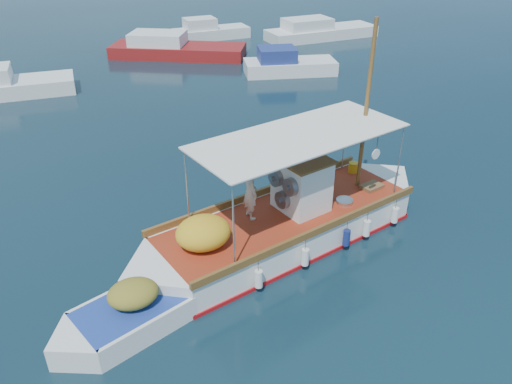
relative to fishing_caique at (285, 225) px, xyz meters
name	(u,v)px	position (x,y,z in m)	size (l,w,h in m)	color
ground	(294,224)	(0.65, 0.75, -0.57)	(160.00, 160.00, 0.00)	black
fishing_caique	(285,225)	(0.00, 0.00, 0.00)	(10.28, 4.88, 6.51)	white
dinghy	(160,301)	(-4.16, -1.76, -0.27)	(5.49, 3.16, 1.45)	white
bg_boat_nw	(2,87)	(-9.04, 17.75, -0.08)	(6.97, 2.49, 1.80)	silver
bg_boat_n	(174,49)	(1.39, 22.61, -0.08)	(9.31, 6.55, 1.80)	maroon
bg_boat_ne	(287,66)	(7.07, 16.28, -0.08)	(5.86, 3.30, 1.80)	silver
bg_boat_e	(319,32)	(13.07, 24.10, -0.08)	(9.00, 3.25, 1.80)	silver
bg_boat_far_n	(209,32)	(5.05, 26.97, -0.08)	(5.92, 2.32, 1.80)	silver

